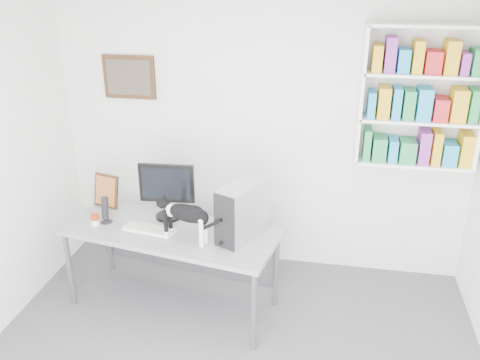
# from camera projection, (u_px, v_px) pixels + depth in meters

# --- Properties ---
(room) EXTENTS (4.01, 4.01, 2.70)m
(room) POSITION_uv_depth(u_px,v_px,m) (215.00, 238.00, 3.13)
(room) COLOR #545459
(room) RESTS_ON ground
(bookshelf) EXTENTS (1.03, 0.28, 1.24)m
(bookshelf) POSITION_uv_depth(u_px,v_px,m) (421.00, 97.00, 4.37)
(bookshelf) COLOR white
(bookshelf) RESTS_ON room
(wall_art) EXTENTS (0.52, 0.04, 0.42)m
(wall_art) POSITION_uv_depth(u_px,v_px,m) (129.00, 77.00, 4.92)
(wall_art) COLOR #4B3018
(wall_art) RESTS_ON room
(desk) EXTENTS (1.96, 1.03, 0.78)m
(desk) POSITION_uv_depth(u_px,v_px,m) (172.00, 268.00, 4.57)
(desk) COLOR gray
(desk) RESTS_ON room
(monitor) EXTENTS (0.51, 0.27, 0.53)m
(monitor) POSITION_uv_depth(u_px,v_px,m) (167.00, 191.00, 4.54)
(monitor) COLOR black
(monitor) RESTS_ON desk
(keyboard) EXTENTS (0.47, 0.24, 0.03)m
(keyboard) POSITION_uv_depth(u_px,v_px,m) (149.00, 229.00, 4.39)
(keyboard) COLOR white
(keyboard) RESTS_ON desk
(pc_tower) EXTENTS (0.39, 0.52, 0.48)m
(pc_tower) POSITION_uv_depth(u_px,v_px,m) (242.00, 211.00, 4.21)
(pc_tower) COLOR #B1B1B6
(pc_tower) RESTS_ON desk
(speaker) EXTENTS (0.11, 0.11, 0.25)m
(speaker) POSITION_uv_depth(u_px,v_px,m) (105.00, 209.00, 4.50)
(speaker) COLOR black
(speaker) RESTS_ON desk
(leaning_print) EXTENTS (0.28, 0.17, 0.33)m
(leaning_print) POSITION_uv_depth(u_px,v_px,m) (106.00, 190.00, 4.79)
(leaning_print) COLOR #4B3018
(leaning_print) RESTS_ON desk
(soup_can) EXTENTS (0.09, 0.09, 0.10)m
(soup_can) POSITION_uv_depth(u_px,v_px,m) (95.00, 220.00, 4.48)
(soup_can) COLOR #A8260E
(soup_can) RESTS_ON desk
(cat) EXTENTS (0.58, 0.30, 0.35)m
(cat) POSITION_uv_depth(u_px,v_px,m) (187.00, 222.00, 4.18)
(cat) COLOR black
(cat) RESTS_ON desk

